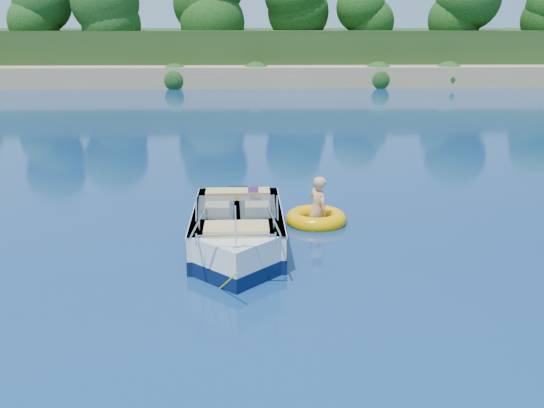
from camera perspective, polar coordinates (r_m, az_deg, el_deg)
The scene contains 6 objects.
ground at distance 11.05m, azimuth -2.66°, elevation -7.08°, with size 160.00×160.00×0.00m, color #0A194B.
shoreline at distance 73.98m, azimuth -2.05°, elevation 13.80°, with size 170.00×59.00×6.00m.
treeline at distance 51.16m, azimuth -2.11°, elevation 17.73°, with size 150.00×7.12×8.19m.
motorboat at distance 12.35m, azimuth -3.26°, elevation -2.84°, with size 1.88×5.16×1.72m.
tow_tube at distance 14.11m, azimuth 4.17°, elevation -1.38°, with size 1.46×1.46×0.38m.
boy at distance 14.15m, azimuth 4.22°, elevation -1.74°, with size 0.61×0.40×1.67m, color tan.
Camera 1 is at (0.18, -10.13, 4.41)m, focal length 40.00 mm.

